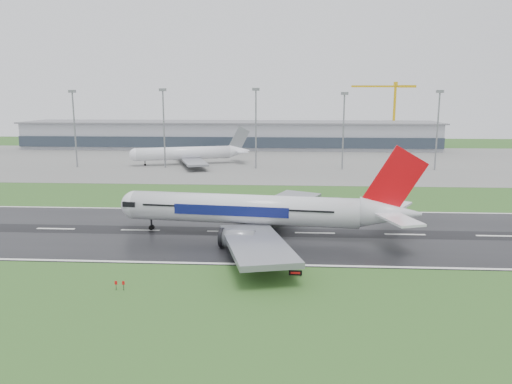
{
  "coord_description": "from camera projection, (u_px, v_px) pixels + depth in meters",
  "views": [
    {
      "loc": [
        33.14,
        -107.21,
        30.3
      ],
      "look_at": [
        25.97,
        12.0,
        7.0
      ],
      "focal_mm": 34.41,
      "sensor_mm": 36.0,
      "label": 1
    }
  ],
  "objects": [
    {
      "name": "floodmast_1",
      "position": [
        75.0,
        130.0,
        211.11
      ],
      "size": [
        0.64,
        0.64,
        31.87
      ],
      "primitive_type": "cylinder",
      "color": "gray",
      "rests_on": "ground"
    },
    {
      "name": "floodmast_2",
      "position": [
        164.0,
        130.0,
        208.75
      ],
      "size": [
        0.64,
        0.64,
        32.48
      ],
      "primitive_type": "cylinder",
      "color": "gray",
      "rests_on": "ground"
    },
    {
      "name": "ground",
      "position": [
        140.0,
        230.0,
        112.79
      ],
      "size": [
        520.0,
        520.0,
        0.0
      ],
      "primitive_type": "plane",
      "color": "#29531E",
      "rests_on": "ground"
    },
    {
      "name": "tower_crane",
      "position": [
        394.0,
        114.0,
        299.12
      ],
      "size": [
        39.51,
        5.99,
        39.4
      ],
      "primitive_type": null,
      "rotation": [
        0.0,
        0.0,
        0.1
      ],
      "color": "gold",
      "rests_on": "ground"
    },
    {
      "name": "runway_sign",
      "position": [
        295.0,
        273.0,
        84.06
      ],
      "size": [
        2.28,
        0.92,
        1.04
      ],
      "primitive_type": null,
      "rotation": [
        0.0,
        0.0,
        -0.3
      ],
      "color": "black",
      "rests_on": "ground"
    },
    {
      "name": "main_airliner",
      "position": [
        264.0,
        192.0,
        106.57
      ],
      "size": [
        73.01,
        70.24,
        19.55
      ],
      "primitive_type": null,
      "rotation": [
        0.0,
        0.0,
        -0.11
      ],
      "color": "silver",
      "rests_on": "runway"
    },
    {
      "name": "parked_airliner",
      "position": [
        189.0,
        146.0,
        221.21
      ],
      "size": [
        69.07,
        66.66,
        16.27
      ],
      "primitive_type": null,
      "rotation": [
        0.0,
        0.0,
        0.32
      ],
      "color": "white",
      "rests_on": "apron"
    },
    {
      "name": "apron",
      "position": [
        216.0,
        161.0,
        235.25
      ],
      "size": [
        400.0,
        130.0,
        0.08
      ],
      "primitive_type": "cube",
      "color": "slate",
      "rests_on": "ground"
    },
    {
      "name": "terminal",
      "position": [
        230.0,
        135.0,
        292.61
      ],
      "size": [
        240.0,
        36.0,
        15.0
      ],
      "primitive_type": "cube",
      "color": "#95969F",
      "rests_on": "ground"
    },
    {
      "name": "floodmast_3",
      "position": [
        256.0,
        130.0,
        206.43
      ],
      "size": [
        0.64,
        0.64,
        32.64
      ],
      "primitive_type": "cylinder",
      "color": "gray",
      "rests_on": "ground"
    },
    {
      "name": "floodmast_4",
      "position": [
        343.0,
        133.0,
        204.43
      ],
      "size": [
        0.64,
        0.64,
        30.93
      ],
      "primitive_type": "cylinder",
      "color": "gray",
      "rests_on": "ground"
    },
    {
      "name": "floodmast_5",
      "position": [
        437.0,
        132.0,
        202.09
      ],
      "size": [
        0.64,
        0.64,
        31.73
      ],
      "primitive_type": "cylinder",
      "color": "gray",
      "rests_on": "ground"
    },
    {
      "name": "runway",
      "position": [
        140.0,
        230.0,
        112.78
      ],
      "size": [
        400.0,
        45.0,
        0.1
      ],
      "primitive_type": "cube",
      "color": "black",
      "rests_on": "ground"
    }
  ]
}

